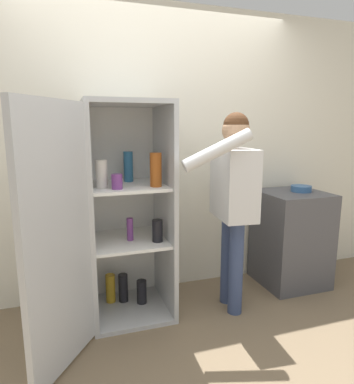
% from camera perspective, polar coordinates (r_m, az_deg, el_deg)
% --- Properties ---
extents(ground_plane, '(12.00, 12.00, 0.00)m').
position_cam_1_polar(ground_plane, '(2.64, 2.35, -24.18)').
color(ground_plane, '#7A664C').
extents(wall_back, '(7.00, 0.06, 2.55)m').
position_cam_1_polar(wall_back, '(3.10, -3.84, 6.44)').
color(wall_back, silver).
rests_on(wall_back, ground_plane).
extents(refrigerator, '(1.03, 1.18, 1.70)m').
position_cam_1_polar(refrigerator, '(2.66, -10.29, -3.93)').
color(refrigerator, '#B7BABC').
rests_on(refrigerator, ground_plane).
extents(person, '(0.67, 0.60, 1.62)m').
position_cam_1_polar(person, '(2.77, 9.30, 0.41)').
color(person, '#384770').
rests_on(person, ground_plane).
extents(counter, '(0.59, 0.58, 0.91)m').
position_cam_1_polar(counter, '(3.51, 18.45, -7.30)').
color(counter, '#4C4C51').
rests_on(counter, ground_plane).
extents(bowl, '(0.19, 0.19, 0.06)m').
position_cam_1_polar(bowl, '(3.45, 19.98, 0.53)').
color(bowl, '#335B8E').
rests_on(bowl, counter).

